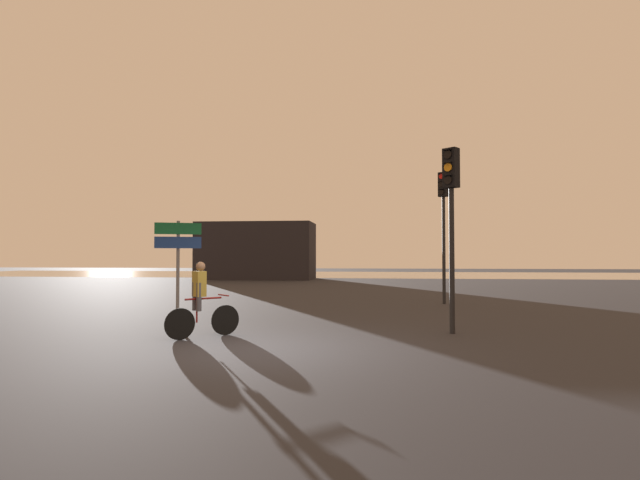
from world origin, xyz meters
The scene contains 7 objects.
ground_plane centered at (0.00, 0.00, 0.00)m, with size 120.00×120.00×0.00m, color #28282D.
water_strip centered at (0.00, 37.61, 0.00)m, with size 80.00×16.00×0.01m, color #9E937F.
distant_building centered at (-6.89, 27.61, 2.12)m, with size 8.52×4.00×4.24m, color black.
traffic_light_far_right centered at (4.55, 9.45, 3.33)m, with size 0.41×0.42×4.82m.
traffic_light_near_right centered at (3.80, 2.36, 2.92)m, with size 0.41×0.42×4.19m.
direction_sign_post centered at (-2.69, 2.47, 1.79)m, with size 1.04×0.41×2.60m.
cyclist centered at (-1.63, 1.16, 0.82)m, with size 1.23×1.24×1.62m.
Camera 1 is at (2.12, -9.16, 1.75)m, focal length 28.00 mm.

